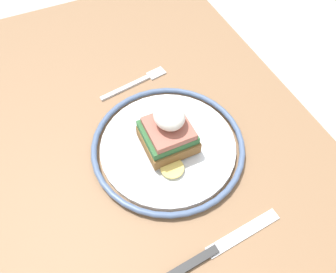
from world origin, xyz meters
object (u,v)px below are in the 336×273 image
(sandwich, at_px, (168,131))
(knife, at_px, (213,251))
(plate, at_px, (168,146))
(fork, at_px, (137,82))

(sandwich, relative_size, knife, 0.54)
(sandwich, bearing_deg, knife, -4.95)
(plate, relative_size, knife, 1.33)
(fork, height_order, knife, knife)
(fork, relative_size, knife, 0.74)
(plate, relative_size, sandwich, 2.47)
(sandwich, distance_m, knife, 0.20)
(plate, bearing_deg, fork, 177.09)
(fork, bearing_deg, plate, -2.91)
(plate, bearing_deg, sandwich, 132.32)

